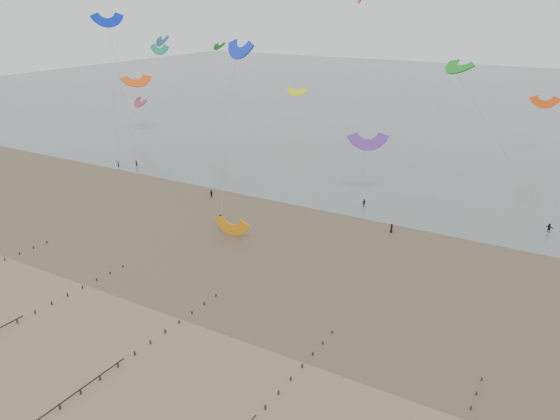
% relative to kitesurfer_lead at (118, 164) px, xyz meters
% --- Properties ---
extents(ground, '(500.00, 500.00, 0.00)m').
position_rel_kitesurfer_lead_xyz_m(ground, '(55.70, -51.50, -0.85)').
color(ground, brown).
rests_on(ground, ground).
extents(sea_and_shore, '(500.00, 665.00, 0.03)m').
position_rel_kitesurfer_lead_xyz_m(sea_and_shore, '(51.62, -17.10, -0.84)').
color(sea_and_shore, '#475654').
rests_on(sea_and_shore, ground).
extents(kitesurfer_lead, '(0.66, 0.47, 1.70)m').
position_rel_kitesurfer_lead_xyz_m(kitesurfer_lead, '(0.00, 0.00, 0.00)').
color(kitesurfer_lead, black).
rests_on(kitesurfer_lead, ground).
extents(kitesurfers, '(112.37, 27.79, 1.80)m').
position_rel_kitesurfer_lead_xyz_m(kitesurfers, '(65.42, -2.81, 0.00)').
color(kitesurfers, black).
rests_on(kitesurfers, ground).
extents(grounded_kite, '(6.22, 4.88, 3.38)m').
position_rel_kitesurfer_lead_xyz_m(grounded_kite, '(49.03, -20.42, -0.85)').
color(grounded_kite, orange).
rests_on(grounded_kite, ground).
extents(kites_airborne, '(257.17, 122.79, 41.50)m').
position_rel_kitesurfer_lead_xyz_m(kites_airborne, '(43.09, 39.96, 20.55)').
color(kites_airborne, '#99263C').
rests_on(kites_airborne, ground).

